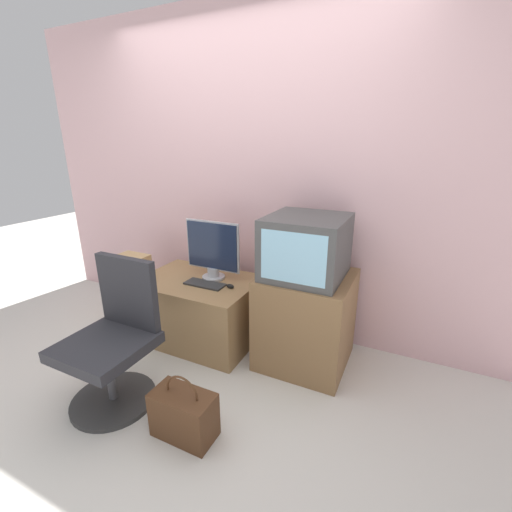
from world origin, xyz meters
name	(u,v)px	position (x,y,z in m)	size (l,w,h in m)	color
ground_plane	(154,413)	(0.00, 0.00, 0.00)	(12.00, 12.00, 0.00)	beige
wall_back	(250,177)	(0.00, 1.32, 1.30)	(4.40, 0.05, 2.60)	beige
desk	(200,309)	(-0.24, 0.85, 0.26)	(0.94, 0.67, 0.52)	#937047
side_stand	(306,319)	(0.65, 0.92, 0.35)	(0.62, 0.60, 0.69)	olive
main_monitor	(213,251)	(-0.14, 0.94, 0.76)	(0.47, 0.18, 0.47)	#B2B2B7
keyboard	(205,284)	(-0.13, 0.79, 0.53)	(0.32, 0.13, 0.01)	#2D2D2D
mouse	(230,286)	(0.08, 0.82, 0.54)	(0.06, 0.03, 0.03)	black
crt_tv	(306,247)	(0.63, 0.91, 0.90)	(0.52, 0.54, 0.42)	#474747
office_chair	(114,343)	(-0.30, 0.03, 0.39)	(0.52, 0.52, 0.91)	#333333
cardboard_box_lower	(138,305)	(-0.92, 0.84, 0.15)	(0.32, 0.26, 0.30)	#D1B27F
cardboard_box_upper	(134,273)	(-0.92, 0.84, 0.47)	(0.28, 0.18, 0.33)	tan
handbag	(184,414)	(0.27, -0.05, 0.14)	(0.35, 0.19, 0.39)	#4C2D19
book	(122,330)	(-0.91, 0.61, 0.01)	(0.21, 0.12, 0.02)	beige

